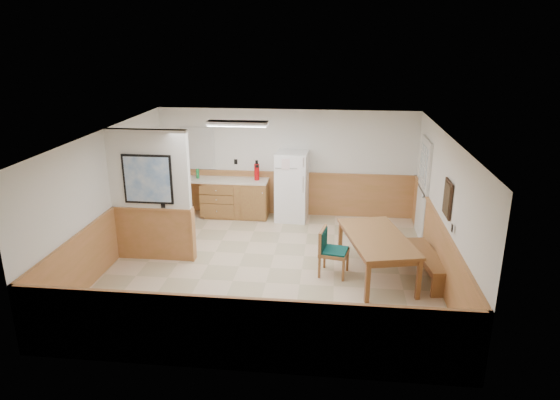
# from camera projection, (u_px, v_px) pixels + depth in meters

# --- Properties ---
(ground) EXTENTS (6.00, 6.00, 0.00)m
(ground) POSITION_uv_depth(u_px,v_px,m) (270.00, 268.00, 9.21)
(ground) COLOR beige
(ground) RESTS_ON ground
(ceiling) EXTENTS (6.00, 6.00, 0.02)m
(ceiling) POSITION_uv_depth(u_px,v_px,m) (269.00, 134.00, 8.43)
(ceiling) COLOR white
(ceiling) RESTS_ON back_wall
(back_wall) EXTENTS (6.00, 0.02, 2.50)m
(back_wall) POSITION_uv_depth(u_px,v_px,m) (286.00, 163.00, 11.65)
(back_wall) COLOR white
(back_wall) RESTS_ON ground
(right_wall) EXTENTS (0.02, 6.00, 2.50)m
(right_wall) POSITION_uv_depth(u_px,v_px,m) (444.00, 210.00, 8.50)
(right_wall) COLOR white
(right_wall) RESTS_ON ground
(left_wall) EXTENTS (0.02, 6.00, 2.50)m
(left_wall) POSITION_uv_depth(u_px,v_px,m) (108.00, 198.00, 9.13)
(left_wall) COLOR white
(left_wall) RESTS_ON ground
(wainscot_back) EXTENTS (6.00, 0.04, 1.00)m
(wainscot_back) POSITION_uv_depth(u_px,v_px,m) (286.00, 194.00, 11.87)
(wainscot_back) COLOR #B9754A
(wainscot_back) RESTS_ON ground
(wainscot_right) EXTENTS (0.04, 6.00, 1.00)m
(wainscot_right) POSITION_uv_depth(u_px,v_px,m) (438.00, 250.00, 8.74)
(wainscot_right) COLOR #B9754A
(wainscot_right) RESTS_ON ground
(wainscot_left) EXTENTS (0.04, 6.00, 1.00)m
(wainscot_left) POSITION_uv_depth(u_px,v_px,m) (113.00, 236.00, 9.36)
(wainscot_left) COLOR #B9754A
(wainscot_left) RESTS_ON ground
(partition_wall) EXTENTS (1.50, 0.20, 2.50)m
(partition_wall) POSITION_uv_depth(u_px,v_px,m) (151.00, 197.00, 9.24)
(partition_wall) COLOR white
(partition_wall) RESTS_ON ground
(kitchen_counter) EXTENTS (2.20, 0.61, 1.00)m
(kitchen_counter) POSITION_uv_depth(u_px,v_px,m) (234.00, 197.00, 11.72)
(kitchen_counter) COLOR olive
(kitchen_counter) RESTS_ON ground
(exterior_door) EXTENTS (0.07, 1.02, 2.15)m
(exterior_door) POSITION_uv_depth(u_px,v_px,m) (423.00, 189.00, 10.36)
(exterior_door) COLOR silver
(exterior_door) RESTS_ON ground
(kitchen_window) EXTENTS (0.80, 0.04, 1.00)m
(kitchen_window) POSITION_uv_depth(u_px,v_px,m) (198.00, 148.00, 11.75)
(kitchen_window) COLOR silver
(kitchen_window) RESTS_ON back_wall
(wall_painting) EXTENTS (0.04, 0.50, 0.60)m
(wall_painting) POSITION_uv_depth(u_px,v_px,m) (447.00, 199.00, 8.13)
(wall_painting) COLOR #301F13
(wall_painting) RESTS_ON right_wall
(fluorescent_fixture) EXTENTS (1.20, 0.30, 0.09)m
(fluorescent_fixture) POSITION_uv_depth(u_px,v_px,m) (238.00, 123.00, 9.75)
(fluorescent_fixture) COLOR silver
(fluorescent_fixture) RESTS_ON ceiling
(refrigerator) EXTENTS (0.75, 0.74, 1.60)m
(refrigerator) POSITION_uv_depth(u_px,v_px,m) (292.00, 186.00, 11.42)
(refrigerator) COLOR white
(refrigerator) RESTS_ON ground
(dining_table) EXTENTS (1.39, 2.11, 0.75)m
(dining_table) POSITION_uv_depth(u_px,v_px,m) (377.00, 241.00, 8.72)
(dining_table) COLOR olive
(dining_table) RESTS_ON ground
(dining_bench) EXTENTS (0.55, 1.54, 0.45)m
(dining_bench) POSITION_uv_depth(u_px,v_px,m) (428.00, 260.00, 8.74)
(dining_bench) COLOR olive
(dining_bench) RESTS_ON ground
(dining_chair) EXTENTS (0.75, 0.58, 0.85)m
(dining_chair) POSITION_uv_depth(u_px,v_px,m) (329.00, 248.00, 8.84)
(dining_chair) COLOR olive
(dining_chair) RESTS_ON ground
(fire_extinguisher) EXTENTS (0.15, 0.15, 0.47)m
(fire_extinguisher) POSITION_uv_depth(u_px,v_px,m) (257.00, 171.00, 11.48)
(fire_extinguisher) COLOR #B8090E
(fire_extinguisher) RESTS_ON kitchen_counter
(soap_bottle) EXTENTS (0.08, 0.08, 0.23)m
(soap_bottle) POSITION_uv_depth(u_px,v_px,m) (198.00, 174.00, 11.66)
(soap_bottle) COLOR #198B3E
(soap_bottle) RESTS_ON kitchen_counter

